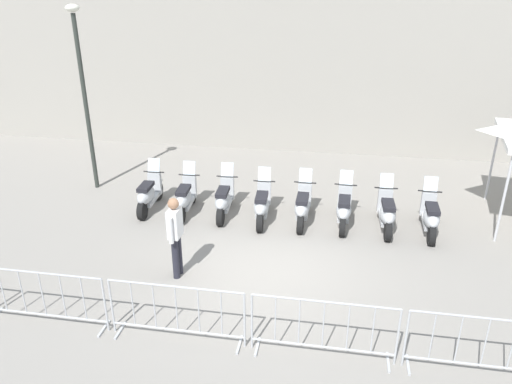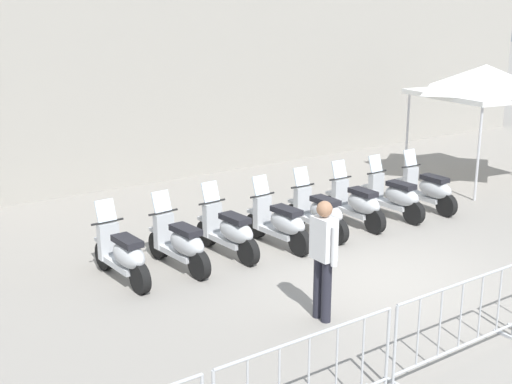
{
  "view_description": "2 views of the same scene",
  "coord_description": "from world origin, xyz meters",
  "px_view_note": "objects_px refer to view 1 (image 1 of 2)",
  "views": [
    {
      "loc": [
        2.53,
        -8.35,
        5.6
      ],
      "look_at": [
        -0.98,
        2.04,
        0.8
      ],
      "focal_mm": 34.34,
      "sensor_mm": 36.0,
      "label": 1
    },
    {
      "loc": [
        -6.44,
        -8.22,
        4.26
      ],
      "look_at": [
        -1.19,
        2.36,
        1.03
      ],
      "focal_mm": 47.79,
      "sensor_mm": 36.0,
      "label": 2
    }
  ],
  "objects_px": {
    "motorcycle_0": "(149,194)",
    "barrier_segment_4": "(484,347)",
    "motorcycle_4": "(303,206)",
    "barrier_segment_1": "(43,298)",
    "street_lamp": "(82,81)",
    "motorcycle_5": "(344,209)",
    "motorcycle_6": "(387,213)",
    "officer_near_row_end": "(175,233)",
    "motorcycle_2": "(224,200)",
    "motorcycle_3": "(262,205)",
    "motorcycle_7": "(430,216)",
    "barrier_segment_3": "(323,329)",
    "barrier_segment_2": "(177,313)",
    "motorcycle_1": "(185,198)"
  },
  "relations": [
    {
      "from": "motorcycle_0",
      "to": "barrier_segment_4",
      "type": "distance_m",
      "value": 8.53
    },
    {
      "from": "motorcycle_7",
      "to": "officer_near_row_end",
      "type": "xyz_separation_m",
      "value": [
        -4.83,
        -3.52,
        0.53
      ]
    },
    {
      "from": "barrier_segment_1",
      "to": "barrier_segment_2",
      "type": "height_order",
      "value": "same"
    },
    {
      "from": "barrier_segment_2",
      "to": "barrier_segment_4",
      "type": "height_order",
      "value": "same"
    },
    {
      "from": "motorcycle_5",
      "to": "barrier_segment_3",
      "type": "bearing_deg",
      "value": -84.73
    },
    {
      "from": "barrier_segment_4",
      "to": "street_lamp",
      "type": "bearing_deg",
      "value": 156.2
    },
    {
      "from": "motorcycle_1",
      "to": "motorcycle_7",
      "type": "distance_m",
      "value": 6.01
    },
    {
      "from": "motorcycle_2",
      "to": "street_lamp",
      "type": "bearing_deg",
      "value": 172.45
    },
    {
      "from": "motorcycle_4",
      "to": "motorcycle_5",
      "type": "bearing_deg",
      "value": 10.62
    },
    {
      "from": "motorcycle_0",
      "to": "motorcycle_7",
      "type": "distance_m",
      "value": 7.01
    },
    {
      "from": "motorcycle_1",
      "to": "motorcycle_6",
      "type": "relative_size",
      "value": 1.0
    },
    {
      "from": "barrier_segment_4",
      "to": "officer_near_row_end",
      "type": "xyz_separation_m",
      "value": [
        -5.64,
        1.0,
        0.45
      ]
    },
    {
      "from": "barrier_segment_1",
      "to": "street_lamp",
      "type": "height_order",
      "value": "street_lamp"
    },
    {
      "from": "motorcycle_5",
      "to": "barrier_segment_2",
      "type": "relative_size",
      "value": 0.75
    },
    {
      "from": "motorcycle_6",
      "to": "street_lamp",
      "type": "bearing_deg",
      "value": 179.82
    },
    {
      "from": "barrier_segment_4",
      "to": "barrier_segment_2",
      "type": "bearing_deg",
      "value": -171.05
    },
    {
      "from": "motorcycle_1",
      "to": "barrier_segment_3",
      "type": "height_order",
      "value": "motorcycle_1"
    },
    {
      "from": "motorcycle_2",
      "to": "motorcycle_3",
      "type": "bearing_deg",
      "value": 0.47
    },
    {
      "from": "motorcycle_4",
      "to": "motorcycle_7",
      "type": "distance_m",
      "value": 3.01
    },
    {
      "from": "motorcycle_3",
      "to": "motorcycle_2",
      "type": "bearing_deg",
      "value": -179.53
    },
    {
      "from": "motorcycle_4",
      "to": "street_lamp",
      "type": "distance_m",
      "value": 6.77
    },
    {
      "from": "motorcycle_1",
      "to": "motorcycle_5",
      "type": "distance_m",
      "value": 4.0
    },
    {
      "from": "motorcycle_5",
      "to": "motorcycle_6",
      "type": "relative_size",
      "value": 1.0
    },
    {
      "from": "motorcycle_0",
      "to": "motorcycle_3",
      "type": "bearing_deg",
      "value": 6.2
    },
    {
      "from": "motorcycle_1",
      "to": "barrier_segment_3",
      "type": "xyz_separation_m",
      "value": [
        4.38,
        -4.02,
        0.07
      ]
    },
    {
      "from": "motorcycle_3",
      "to": "motorcycle_5",
      "type": "height_order",
      "value": "same"
    },
    {
      "from": "motorcycle_3",
      "to": "street_lamp",
      "type": "xyz_separation_m",
      "value": [
        -5.25,
        0.55,
        2.63
      ]
    },
    {
      "from": "motorcycle_5",
      "to": "motorcycle_7",
      "type": "xyz_separation_m",
      "value": [
        1.99,
        0.23,
        0.0
      ]
    },
    {
      "from": "motorcycle_5",
      "to": "barrier_segment_1",
      "type": "bearing_deg",
      "value": -128.62
    },
    {
      "from": "motorcycle_6",
      "to": "officer_near_row_end",
      "type": "height_order",
      "value": "officer_near_row_end"
    },
    {
      "from": "barrier_segment_4",
      "to": "motorcycle_5",
      "type": "bearing_deg",
      "value": 123.19
    },
    {
      "from": "motorcycle_2",
      "to": "barrier_segment_4",
      "type": "xyz_separation_m",
      "value": [
        5.77,
        -3.86,
        0.07
      ]
    },
    {
      "from": "motorcycle_2",
      "to": "barrier_segment_1",
      "type": "height_order",
      "value": "motorcycle_2"
    },
    {
      "from": "motorcycle_2",
      "to": "motorcycle_3",
      "type": "xyz_separation_m",
      "value": [
        1.01,
        0.01,
        0.0
      ]
    },
    {
      "from": "motorcycle_4",
      "to": "barrier_segment_3",
      "type": "distance_m",
      "value": 4.69
    },
    {
      "from": "barrier_segment_1",
      "to": "motorcycle_5",
      "type": "bearing_deg",
      "value": 51.38
    },
    {
      "from": "motorcycle_1",
      "to": "barrier_segment_2",
      "type": "bearing_deg",
      "value": -65.44
    },
    {
      "from": "officer_near_row_end",
      "to": "motorcycle_5",
      "type": "bearing_deg",
      "value": 49.18
    },
    {
      "from": "motorcycle_0",
      "to": "motorcycle_5",
      "type": "distance_m",
      "value": 5.01
    },
    {
      "from": "motorcycle_4",
      "to": "barrier_segment_4",
      "type": "relative_size",
      "value": 0.75
    },
    {
      "from": "motorcycle_2",
      "to": "barrier_segment_3",
      "type": "distance_m",
      "value": 5.43
    },
    {
      "from": "barrier_segment_1",
      "to": "officer_near_row_end",
      "type": "bearing_deg",
      "value": 55.08
    },
    {
      "from": "motorcycle_4",
      "to": "barrier_segment_1",
      "type": "height_order",
      "value": "motorcycle_4"
    },
    {
      "from": "motorcycle_0",
      "to": "motorcycle_2",
      "type": "height_order",
      "value": "same"
    },
    {
      "from": "barrier_segment_3",
      "to": "street_lamp",
      "type": "relative_size",
      "value": 0.46
    },
    {
      "from": "motorcycle_4",
      "to": "barrier_segment_2",
      "type": "distance_m",
      "value": 4.94
    },
    {
      "from": "barrier_segment_1",
      "to": "officer_near_row_end",
      "type": "relative_size",
      "value": 1.32
    },
    {
      "from": "motorcycle_6",
      "to": "motorcycle_3",
      "type": "bearing_deg",
      "value": -169.9
    },
    {
      "from": "barrier_segment_3",
      "to": "motorcycle_1",
      "type": "bearing_deg",
      "value": 137.47
    },
    {
      "from": "barrier_segment_4",
      "to": "motorcycle_0",
      "type": "bearing_deg",
      "value": 155.48
    }
  ]
}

